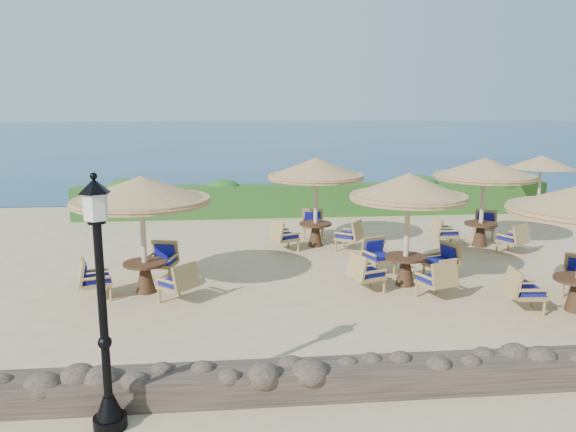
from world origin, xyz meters
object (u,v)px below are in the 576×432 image
at_px(cafe_set_1, 408,210).
at_px(lamp_post, 103,316).
at_px(extra_parasol, 542,162).
at_px(cafe_set_0, 142,207).
at_px(cafe_set_3, 316,183).
at_px(cafe_set_4, 484,182).

bearing_deg(cafe_set_1, lamp_post, -136.25).
bearing_deg(lamp_post, extra_parasol, 43.60).
bearing_deg(cafe_set_0, lamp_post, -86.46).
distance_m(extra_parasol, cafe_set_3, 8.92).
bearing_deg(cafe_set_4, cafe_set_1, -134.69).
bearing_deg(cafe_set_4, lamp_post, -135.66).
relative_size(lamp_post, extra_parasol, 1.38).
relative_size(cafe_set_1, cafe_set_4, 0.97).
xyz_separation_m(extra_parasol, cafe_set_1, (-6.94, -6.58, -0.37)).
xyz_separation_m(lamp_post, cafe_set_3, (4.10, 9.31, 0.37)).
bearing_deg(extra_parasol, cafe_set_1, -136.52).
bearing_deg(cafe_set_1, extra_parasol, 43.48).
distance_m(lamp_post, cafe_set_1, 7.84).
bearing_deg(extra_parasol, cafe_set_0, -153.29).
relative_size(lamp_post, cafe_set_0, 1.08).
bearing_deg(lamp_post, cafe_set_4, 44.34).
bearing_deg(cafe_set_3, extra_parasol, 17.57).
xyz_separation_m(lamp_post, cafe_set_4, (9.02, 8.82, 0.39)).
bearing_deg(cafe_set_0, cafe_set_3, 40.70).
xyz_separation_m(lamp_post, cafe_set_0, (-0.34, 5.49, 0.41)).
relative_size(extra_parasol, cafe_set_4, 0.81).
xyz_separation_m(cafe_set_0, cafe_set_1, (6.00, -0.07, -0.17)).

